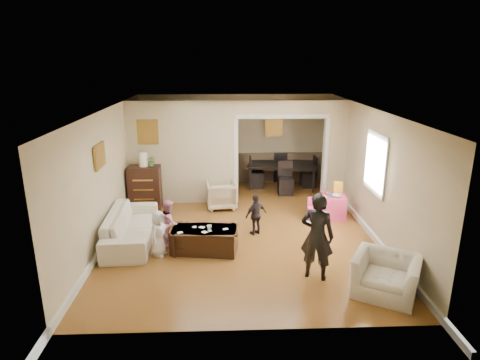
{
  "coord_description": "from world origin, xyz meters",
  "views": [
    {
      "loc": [
        -0.33,
        -8.31,
        3.6
      ],
      "look_at": [
        0.0,
        0.2,
        1.05
      ],
      "focal_mm": 30.71,
      "sensor_mm": 36.0,
      "label": 1
    }
  ],
  "objects_px": {
    "table_lamp": "(143,159)",
    "adult_person": "(317,236)",
    "dresser": "(145,187)",
    "dining_table": "(282,175)",
    "coffee_table": "(205,240)",
    "play_table": "(333,206)",
    "child_toddler": "(256,215)",
    "coffee_cup": "(209,227)",
    "child_kneel_b": "(169,223)",
    "sofa": "(131,226)",
    "cyan_cup": "(330,195)",
    "armchair_front": "(386,276)",
    "child_kneel_a": "(158,233)",
    "armchair_back": "(221,195)"
  },
  "relations": [
    {
      "from": "coffee_cup",
      "to": "child_kneel_b",
      "type": "bearing_deg",
      "value": 156.37
    },
    {
      "from": "armchair_back",
      "to": "coffee_cup",
      "type": "xyz_separation_m",
      "value": [
        -0.21,
        -2.44,
        0.18
      ]
    },
    {
      "from": "child_kneel_a",
      "to": "child_kneel_b",
      "type": "distance_m",
      "value": 0.47
    },
    {
      "from": "play_table",
      "to": "child_toddler",
      "type": "height_order",
      "value": "child_toddler"
    },
    {
      "from": "play_table",
      "to": "child_kneel_a",
      "type": "xyz_separation_m",
      "value": [
        -3.76,
        -1.78,
        0.18
      ]
    },
    {
      "from": "child_kneel_a",
      "to": "armchair_back",
      "type": "bearing_deg",
      "value": -6.17
    },
    {
      "from": "table_lamp",
      "to": "play_table",
      "type": "bearing_deg",
      "value": -10.52
    },
    {
      "from": "coffee_cup",
      "to": "child_kneel_a",
      "type": "relative_size",
      "value": 0.11
    },
    {
      "from": "child_kneel_a",
      "to": "child_toddler",
      "type": "relative_size",
      "value": 1.02
    },
    {
      "from": "table_lamp",
      "to": "adult_person",
      "type": "xyz_separation_m",
      "value": [
        3.49,
        -3.53,
        -0.48
      ]
    },
    {
      "from": "table_lamp",
      "to": "child_toddler",
      "type": "distance_m",
      "value": 3.23
    },
    {
      "from": "armchair_back",
      "to": "child_kneel_a",
      "type": "relative_size",
      "value": 0.81
    },
    {
      "from": "dining_table",
      "to": "dresser",
      "type": "bearing_deg",
      "value": -145.61
    },
    {
      "from": "sofa",
      "to": "coffee_cup",
      "type": "relative_size",
      "value": 22.75
    },
    {
      "from": "dresser",
      "to": "child_kneel_b",
      "type": "relative_size",
      "value": 1.13
    },
    {
      "from": "coffee_table",
      "to": "child_toddler",
      "type": "distance_m",
      "value": 1.31
    },
    {
      "from": "armchair_front",
      "to": "dining_table",
      "type": "height_order",
      "value": "dining_table"
    },
    {
      "from": "table_lamp",
      "to": "play_table",
      "type": "xyz_separation_m",
      "value": [
        4.48,
        -0.83,
        -0.97
      ]
    },
    {
      "from": "sofa",
      "to": "cyan_cup",
      "type": "xyz_separation_m",
      "value": [
        4.32,
        1.07,
        0.26
      ]
    },
    {
      "from": "child_toddler",
      "to": "armchair_back",
      "type": "bearing_deg",
      "value": -97.32
    },
    {
      "from": "play_table",
      "to": "child_kneel_b",
      "type": "bearing_deg",
      "value": -159.8
    },
    {
      "from": "armchair_back",
      "to": "child_toddler",
      "type": "bearing_deg",
      "value": 107.35
    },
    {
      "from": "table_lamp",
      "to": "dining_table",
      "type": "bearing_deg",
      "value": 23.21
    },
    {
      "from": "sofa",
      "to": "play_table",
      "type": "bearing_deg",
      "value": -78.97
    },
    {
      "from": "armchair_front",
      "to": "play_table",
      "type": "relative_size",
      "value": 1.73
    },
    {
      "from": "coffee_cup",
      "to": "adult_person",
      "type": "bearing_deg",
      "value": -29.22
    },
    {
      "from": "sofa",
      "to": "child_kneel_b",
      "type": "bearing_deg",
      "value": -107.71
    },
    {
      "from": "child_kneel_a",
      "to": "sofa",
      "type": "bearing_deg",
      "value": 63.39
    },
    {
      "from": "cyan_cup",
      "to": "dresser",
      "type": "bearing_deg",
      "value": 168.62
    },
    {
      "from": "play_table",
      "to": "child_kneel_a",
      "type": "relative_size",
      "value": 0.63
    },
    {
      "from": "cyan_cup",
      "to": "dining_table",
      "type": "distance_m",
      "value": 2.56
    },
    {
      "from": "armchair_back",
      "to": "child_kneel_b",
      "type": "height_order",
      "value": "child_kneel_b"
    },
    {
      "from": "dresser",
      "to": "dining_table",
      "type": "bearing_deg",
      "value": 23.21
    },
    {
      "from": "armchair_front",
      "to": "coffee_cup",
      "type": "bearing_deg",
      "value": -178.87
    },
    {
      "from": "armchair_front",
      "to": "child_kneel_a",
      "type": "xyz_separation_m",
      "value": [
        -3.77,
        1.46,
        0.13
      ]
    },
    {
      "from": "armchair_front",
      "to": "child_kneel_b",
      "type": "relative_size",
      "value": 1.04
    },
    {
      "from": "dresser",
      "to": "adult_person",
      "type": "height_order",
      "value": "adult_person"
    },
    {
      "from": "armchair_front",
      "to": "adult_person",
      "type": "xyz_separation_m",
      "value": [
        -1.0,
        0.54,
        0.44
      ]
    },
    {
      "from": "sofa",
      "to": "coffee_table",
      "type": "relative_size",
      "value": 1.78
    },
    {
      "from": "table_lamp",
      "to": "dining_table",
      "type": "xyz_separation_m",
      "value": [
        3.63,
        1.56,
        -0.9
      ]
    },
    {
      "from": "coffee_cup",
      "to": "child_toddler",
      "type": "bearing_deg",
      "value": 40.1
    },
    {
      "from": "dresser",
      "to": "child_kneel_a",
      "type": "distance_m",
      "value": 2.71
    },
    {
      "from": "table_lamp",
      "to": "coffee_table",
      "type": "xyz_separation_m",
      "value": [
        1.57,
        -2.46,
        -1.01
      ]
    },
    {
      "from": "armchair_front",
      "to": "table_lamp",
      "type": "relative_size",
      "value": 2.71
    },
    {
      "from": "dresser",
      "to": "armchair_back",
      "type": "bearing_deg",
      "value": -2.21
    },
    {
      "from": "dresser",
      "to": "coffee_table",
      "type": "bearing_deg",
      "value": -57.52
    },
    {
      "from": "dresser",
      "to": "child_kneel_b",
      "type": "distance_m",
      "value": 2.33
    },
    {
      "from": "table_lamp",
      "to": "play_table",
      "type": "distance_m",
      "value": 4.66
    },
    {
      "from": "child_kneel_b",
      "to": "coffee_table",
      "type": "bearing_deg",
      "value": -124.75
    },
    {
      "from": "coffee_table",
      "to": "armchair_back",
      "type": "bearing_deg",
      "value": 82.54
    }
  ]
}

